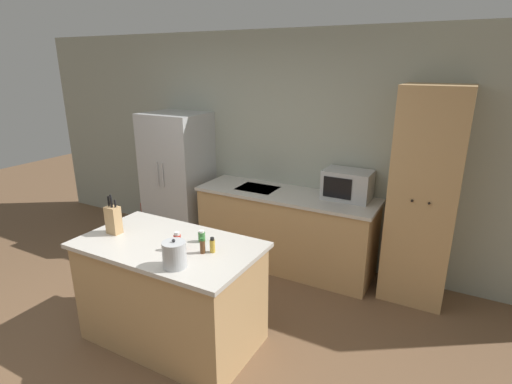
{
  "coord_description": "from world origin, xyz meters",
  "views": [
    {
      "loc": [
        2.07,
        -1.84,
        2.25
      ],
      "look_at": [
        0.31,
        1.4,
        1.05
      ],
      "focal_mm": 28.0,
      "sensor_mm": 36.0,
      "label": 1
    }
  ],
  "objects_px": {
    "spice_bottle_short_red": "(177,241)",
    "fire_extinguisher": "(147,217)",
    "pantry_cabinet": "(424,198)",
    "knife_block": "(113,219)",
    "spice_bottle_tall_dark": "(212,245)",
    "kettle": "(175,255)",
    "refrigerator": "(178,179)",
    "spice_bottle_amber_oil": "(202,236)",
    "spice_bottle_green_herb": "(203,246)",
    "microwave": "(347,185)"
  },
  "relations": [
    {
      "from": "pantry_cabinet",
      "to": "spice_bottle_tall_dark",
      "type": "xyz_separation_m",
      "value": [
        -1.28,
        -1.65,
        -0.09
      ]
    },
    {
      "from": "spice_bottle_tall_dark",
      "to": "spice_bottle_short_red",
      "type": "xyz_separation_m",
      "value": [
        -0.26,
        -0.09,
        0.01
      ]
    },
    {
      "from": "spice_bottle_short_red",
      "to": "fire_extinguisher",
      "type": "bearing_deg",
      "value": 139.73
    },
    {
      "from": "kettle",
      "to": "spice_bottle_short_red",
      "type": "bearing_deg",
      "value": 125.38
    },
    {
      "from": "spice_bottle_tall_dark",
      "to": "spice_bottle_short_red",
      "type": "distance_m",
      "value": 0.27
    },
    {
      "from": "pantry_cabinet",
      "to": "microwave",
      "type": "relative_size",
      "value": 4.24
    },
    {
      "from": "refrigerator",
      "to": "spice_bottle_amber_oil",
      "type": "xyz_separation_m",
      "value": [
        1.45,
        -1.48,
        0.1
      ]
    },
    {
      "from": "refrigerator",
      "to": "knife_block",
      "type": "xyz_separation_m",
      "value": [
        0.71,
        -1.7,
        0.18
      ]
    },
    {
      "from": "microwave",
      "to": "spice_bottle_tall_dark",
      "type": "relative_size",
      "value": 4.08
    },
    {
      "from": "kettle",
      "to": "refrigerator",
      "type": "bearing_deg",
      "value": 128.73
    },
    {
      "from": "refrigerator",
      "to": "kettle",
      "type": "distance_m",
      "value": 2.45
    },
    {
      "from": "kettle",
      "to": "knife_block",
      "type": "bearing_deg",
      "value": 165.54
    },
    {
      "from": "knife_block",
      "to": "fire_extinguisher",
      "type": "height_order",
      "value": "knife_block"
    },
    {
      "from": "spice_bottle_amber_oil",
      "to": "spice_bottle_short_red",
      "type": "bearing_deg",
      "value": -110.07
    },
    {
      "from": "microwave",
      "to": "refrigerator",
      "type": "bearing_deg",
      "value": -176.54
    },
    {
      "from": "microwave",
      "to": "knife_block",
      "type": "relative_size",
      "value": 1.46
    },
    {
      "from": "spice_bottle_amber_oil",
      "to": "fire_extinguisher",
      "type": "bearing_deg",
      "value": 144.48
    },
    {
      "from": "spice_bottle_short_red",
      "to": "knife_block",
      "type": "bearing_deg",
      "value": -179.26
    },
    {
      "from": "fire_extinguisher",
      "to": "knife_block",
      "type": "bearing_deg",
      "value": -52.26
    },
    {
      "from": "pantry_cabinet",
      "to": "spice_bottle_amber_oil",
      "type": "distance_m",
      "value": 2.12
    },
    {
      "from": "spice_bottle_tall_dark",
      "to": "spice_bottle_amber_oil",
      "type": "xyz_separation_m",
      "value": [
        -0.18,
        0.11,
        -0.01
      ]
    },
    {
      "from": "refrigerator",
      "to": "kettle",
      "type": "bearing_deg",
      "value": -51.27
    },
    {
      "from": "knife_block",
      "to": "spice_bottle_tall_dark",
      "type": "xyz_separation_m",
      "value": [
        0.92,
        0.1,
        -0.07
      ]
    },
    {
      "from": "spice_bottle_amber_oil",
      "to": "spice_bottle_green_herb",
      "type": "height_order",
      "value": "spice_bottle_green_herb"
    },
    {
      "from": "pantry_cabinet",
      "to": "fire_extinguisher",
      "type": "relative_size",
      "value": 4.21
    },
    {
      "from": "spice_bottle_tall_dark",
      "to": "spice_bottle_amber_oil",
      "type": "distance_m",
      "value": 0.21
    },
    {
      "from": "pantry_cabinet",
      "to": "spice_bottle_amber_oil",
      "type": "height_order",
      "value": "pantry_cabinet"
    },
    {
      "from": "spice_bottle_green_herb",
      "to": "fire_extinguisher",
      "type": "xyz_separation_m",
      "value": [
        -2.15,
        1.6,
        -0.73
      ]
    },
    {
      "from": "knife_block",
      "to": "microwave",
      "type": "bearing_deg",
      "value": 51.73
    },
    {
      "from": "pantry_cabinet",
      "to": "spice_bottle_short_red",
      "type": "relative_size",
      "value": 14.17
    },
    {
      "from": "knife_block",
      "to": "spice_bottle_amber_oil",
      "type": "relative_size",
      "value": 3.51
    },
    {
      "from": "refrigerator",
      "to": "spice_bottle_short_red",
      "type": "height_order",
      "value": "refrigerator"
    },
    {
      "from": "spice_bottle_short_red",
      "to": "fire_extinguisher",
      "type": "height_order",
      "value": "spice_bottle_short_red"
    },
    {
      "from": "microwave",
      "to": "spice_bottle_green_herb",
      "type": "height_order",
      "value": "microwave"
    },
    {
      "from": "microwave",
      "to": "spice_bottle_short_red",
      "type": "distance_m",
      "value": 1.98
    },
    {
      "from": "refrigerator",
      "to": "spice_bottle_green_herb",
      "type": "xyz_separation_m",
      "value": [
        1.57,
        -1.64,
        0.11
      ]
    },
    {
      "from": "microwave",
      "to": "kettle",
      "type": "relative_size",
      "value": 2.31
    },
    {
      "from": "knife_block",
      "to": "spice_bottle_short_red",
      "type": "relative_size",
      "value": 2.29
    },
    {
      "from": "pantry_cabinet",
      "to": "spice_bottle_green_herb",
      "type": "xyz_separation_m",
      "value": [
        -1.33,
        -1.7,
        -0.09
      ]
    },
    {
      "from": "spice_bottle_tall_dark",
      "to": "kettle",
      "type": "xyz_separation_m",
      "value": [
        -0.1,
        -0.31,
        0.04
      ]
    },
    {
      "from": "microwave",
      "to": "spice_bottle_amber_oil",
      "type": "relative_size",
      "value": 5.12
    },
    {
      "from": "refrigerator",
      "to": "spice_bottle_short_red",
      "type": "distance_m",
      "value": 2.18
    },
    {
      "from": "spice_bottle_tall_dark",
      "to": "pantry_cabinet",
      "type": "bearing_deg",
      "value": 52.29
    },
    {
      "from": "spice_bottle_tall_dark",
      "to": "spice_bottle_green_herb",
      "type": "relative_size",
      "value": 0.98
    },
    {
      "from": "spice_bottle_amber_oil",
      "to": "microwave",
      "type": "bearing_deg",
      "value": 66.45
    },
    {
      "from": "pantry_cabinet",
      "to": "microwave",
      "type": "xyz_separation_m",
      "value": [
        -0.75,
        0.07,
        -0.0
      ]
    },
    {
      "from": "microwave",
      "to": "spice_bottle_short_red",
      "type": "height_order",
      "value": "microwave"
    },
    {
      "from": "refrigerator",
      "to": "spice_bottle_amber_oil",
      "type": "height_order",
      "value": "refrigerator"
    },
    {
      "from": "microwave",
      "to": "spice_bottle_green_herb",
      "type": "xyz_separation_m",
      "value": [
        -0.58,
        -1.77,
        -0.09
      ]
    },
    {
      "from": "kettle",
      "to": "pantry_cabinet",
      "type": "bearing_deg",
      "value": 54.94
    }
  ]
}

